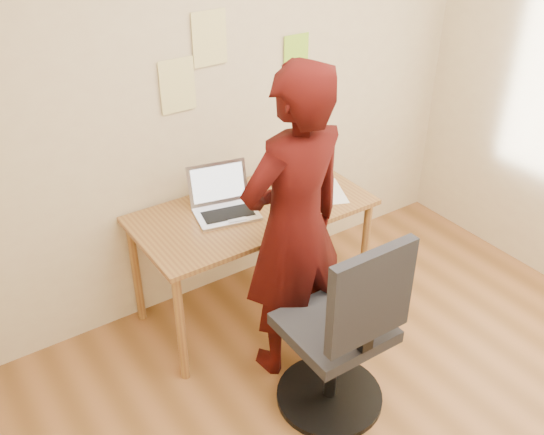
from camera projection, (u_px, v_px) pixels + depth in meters
room at (467, 217)px, 2.31m from camera, size 3.58×3.58×2.78m
desk at (253, 221)px, 3.60m from camera, size 1.40×0.70×0.74m
laptop at (224, 203)px, 3.50m from camera, size 0.41×0.38×0.26m
paper_sheet at (325, 192)px, 3.72m from camera, size 0.33×0.38×0.00m
phone at (302, 210)px, 3.53m from camera, size 0.08×0.14×0.01m
wall_note_left at (178, 86)px, 3.33m from camera, size 0.21×0.00×0.30m
wall_note_mid at (210, 38)px, 3.31m from camera, size 0.21×0.00×0.30m
wall_note_right at (296, 54)px, 3.69m from camera, size 0.18×0.00×0.24m
office_chair at (343, 341)px, 2.99m from camera, size 0.57×0.57×1.10m
person at (294, 228)px, 3.10m from camera, size 0.67×0.46×1.77m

